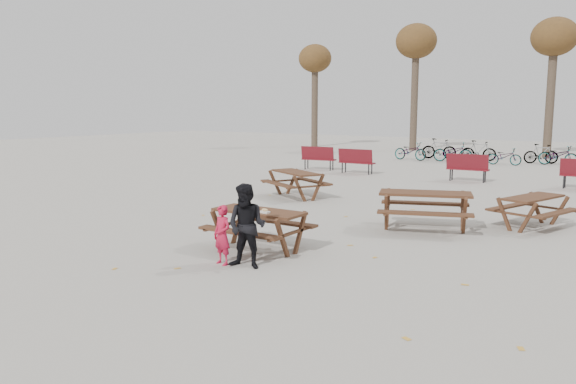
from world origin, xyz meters
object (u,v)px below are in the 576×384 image
Objects in this scene: food_tray at (265,212)px; picnic_table_north at (296,185)px; soda_bottle at (247,206)px; main_picnic_table at (259,220)px; picnic_table_far at (532,212)px; adult at (247,226)px; picnic_table_east at (425,211)px; child at (222,235)px.

food_tray is 6.63m from picnic_table_north.
picnic_table_north is (-2.68, 5.78, -0.45)m from soda_bottle.
picnic_table_far is at bearing 52.11° from main_picnic_table.
soda_bottle reaches higher than main_picnic_table.
picnic_table_north is at bearing 118.24° from food_tray.
picnic_table_far is (3.38, 6.18, -0.36)m from adult.
picnic_table_east is at bearing 3.10° from picnic_table_north.
food_tray is 0.09× the size of picnic_table_east.
food_tray is at bearing -136.24° from picnic_table_east.
picnic_table_east reaches higher than food_tray.
food_tray is 0.46m from soda_bottle.
picnic_table_east is at bearing 60.26° from adult.
soda_bottle is (-0.46, 0.05, 0.05)m from food_tray.
soda_bottle is 1.13m from child.
picnic_table_far is (3.95, 5.08, -0.23)m from main_picnic_table.
adult is 0.73× the size of picnic_table_east.
adult is at bearing -52.01° from soda_bottle.
child is (0.09, -1.17, -0.06)m from main_picnic_table.
picnic_table_east is 5.35m from picnic_table_north.
soda_bottle is at bearing 114.30° from child.
food_tray is 0.10× the size of picnic_table_north.
main_picnic_table is 0.97× the size of picnic_table_north.
soda_bottle is at bearing 159.27° from picnic_table_far.
child is (-0.18, -1.00, -0.27)m from food_tray.
food_tray is at bearing -32.59° from main_picnic_table.
picnic_table_north is at bearing 102.92° from picnic_table_far.
picnic_table_north is (-4.88, 2.20, -0.03)m from picnic_table_east.
picnic_table_east is at bearing 77.10° from child.
picnic_table_east is (1.44, 4.56, -0.30)m from adult.
child is 5.02m from picnic_table_east.
food_tray is 0.98m from adult.
soda_bottle reaches higher than picnic_table_east.
soda_bottle is at bearing -37.82° from picnic_table_north.
soda_bottle is 0.10× the size of picnic_table_far.
adult is (0.76, -0.98, -0.12)m from soda_bottle.
picnic_table_north is at bearing 123.01° from child.
child reaches higher than food_tray.
picnic_table_far is at bearing 22.48° from picnic_table_north.
picnic_table_far is at bearing 51.49° from soda_bottle.
main_picnic_table is at bearing -140.77° from picnic_table_east.
main_picnic_table is 0.90× the size of picnic_table_east.
food_tray is (0.27, -0.17, 0.21)m from main_picnic_table.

